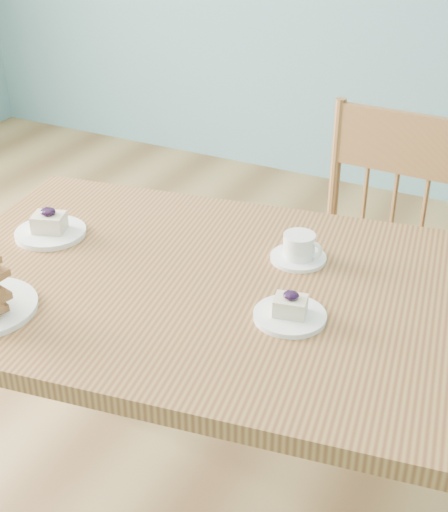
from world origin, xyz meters
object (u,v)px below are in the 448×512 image
object	(u,v)px
dining_chair	(373,271)
cheesecake_plate_far	(50,228)
dining_table	(250,318)
cheesecake_plate_near	(290,312)
coffee_cup	(299,249)

from	to	relation	value
dining_chair	cheesecake_plate_far	xyz separation A→B (m)	(-0.62, -0.66, 0.30)
dining_table	cheesecake_plate_near	size ratio (longest dim) A/B	10.50
dining_table	coffee_cup	xyz separation A→B (m)	(0.04, 0.16, 0.10)
cheesecake_plate_near	coffee_cup	bearing A→B (deg)	107.93
dining_chair	cheesecake_plate_near	xyz separation A→B (m)	(0.02, -0.72, 0.29)
cheesecake_plate_near	coffee_cup	world-z (taller)	coffee_cup
cheesecake_plate_near	cheesecake_plate_far	world-z (taller)	cheesecake_plate_far
cheesecake_plate_far	coffee_cup	bearing A→B (deg)	15.96
dining_chair	cheesecake_plate_far	world-z (taller)	dining_chair
dining_chair	coffee_cup	world-z (taller)	dining_chair
cheesecake_plate_far	coffee_cup	distance (m)	0.60
dining_chair	coffee_cup	size ratio (longest dim) A/B	7.36
dining_table	dining_chair	world-z (taller)	dining_chair
dining_chair	dining_table	bearing A→B (deg)	-96.24
dining_table	dining_chair	xyz separation A→B (m)	(0.09, 0.65, -0.20)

